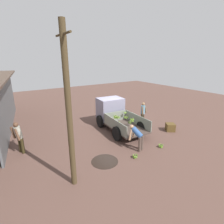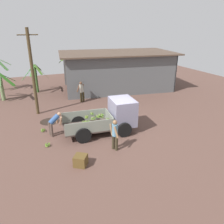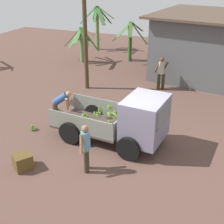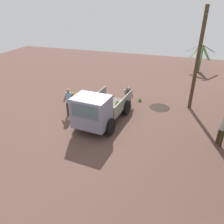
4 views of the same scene
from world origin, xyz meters
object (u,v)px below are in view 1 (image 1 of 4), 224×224
(cargo_truck, at_px, (113,113))
(utility_pole, at_px, (69,110))
(wooden_crate_0, at_px, (170,127))
(banana_bunch_on_ground_1, at_px, (135,156))
(person_worker_loading, at_px, (137,136))
(person_foreground_visitor, at_px, (143,112))
(person_bystander_near_shed, at_px, (19,136))
(banana_bunch_on_ground_0, at_px, (161,146))

(cargo_truck, relative_size, utility_pole, 0.74)
(wooden_crate_0, bearing_deg, banana_bunch_on_ground_1, 106.63)
(cargo_truck, height_order, person_worker_loading, cargo_truck)
(person_foreground_visitor, height_order, banana_bunch_on_ground_1, person_foreground_visitor)
(cargo_truck, relative_size, wooden_crate_0, 7.81)
(person_bystander_near_shed, distance_m, wooden_crate_0, 8.99)
(person_worker_loading, xyz_separation_m, wooden_crate_0, (0.62, -3.47, -0.53))
(utility_pole, distance_m, wooden_crate_0, 7.84)
(cargo_truck, relative_size, person_worker_loading, 3.27)
(utility_pole, relative_size, person_foreground_visitor, 3.56)
(utility_pole, relative_size, person_bystander_near_shed, 3.45)
(person_worker_loading, distance_m, banana_bunch_on_ground_1, 1.10)
(person_foreground_visitor, bearing_deg, person_worker_loading, -70.03)
(person_foreground_visitor, bearing_deg, banana_bunch_on_ground_0, -49.26)
(utility_pole, height_order, person_foreground_visitor, utility_pole)
(person_bystander_near_shed, distance_m, banana_bunch_on_ground_1, 5.84)
(person_worker_loading, bearing_deg, utility_pole, 82.13)
(person_worker_loading, bearing_deg, person_foreground_visitor, -65.03)
(utility_pole, height_order, person_worker_loading, utility_pole)
(utility_pole, xyz_separation_m, person_bystander_near_shed, (3.63, 1.41, -2.03))
(cargo_truck, distance_m, banana_bunch_on_ground_1, 4.38)
(utility_pole, distance_m, banana_bunch_on_ground_1, 4.23)
(person_bystander_near_shed, bearing_deg, banana_bunch_on_ground_0, 128.36)
(banana_bunch_on_ground_1, bearing_deg, utility_pole, 90.67)
(cargo_truck, distance_m, person_foreground_visitor, 2.18)
(person_bystander_near_shed, bearing_deg, utility_pole, 88.72)
(utility_pole, bearing_deg, wooden_crate_0, -80.09)
(utility_pole, distance_m, person_worker_loading, 4.40)
(person_bystander_near_shed, bearing_deg, person_foreground_visitor, 154.55)
(person_worker_loading, bearing_deg, banana_bunch_on_ground_1, 115.86)
(banana_bunch_on_ground_0, bearing_deg, utility_pole, 90.71)
(person_foreground_visitor, bearing_deg, person_bystander_near_shed, -115.50)
(person_bystander_near_shed, distance_m, banana_bunch_on_ground_0, 7.37)
(cargo_truck, xyz_separation_m, person_bystander_near_shed, (-0.45, 5.98, -0.07))
(banana_bunch_on_ground_0, height_order, banana_bunch_on_ground_1, banana_bunch_on_ground_0)
(utility_pole, relative_size, banana_bunch_on_ground_0, 20.74)
(utility_pole, xyz_separation_m, banana_bunch_on_ground_1, (0.04, -3.13, -2.84))
(person_bystander_near_shed, bearing_deg, banana_bunch_on_ground_1, 119.14)
(cargo_truck, xyz_separation_m, person_worker_loading, (-3.43, 0.80, -0.22))
(cargo_truck, distance_m, person_worker_loading, 3.53)
(utility_pole, distance_m, banana_bunch_on_ground_0, 5.74)
(person_foreground_visitor, relative_size, wooden_crate_0, 2.98)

